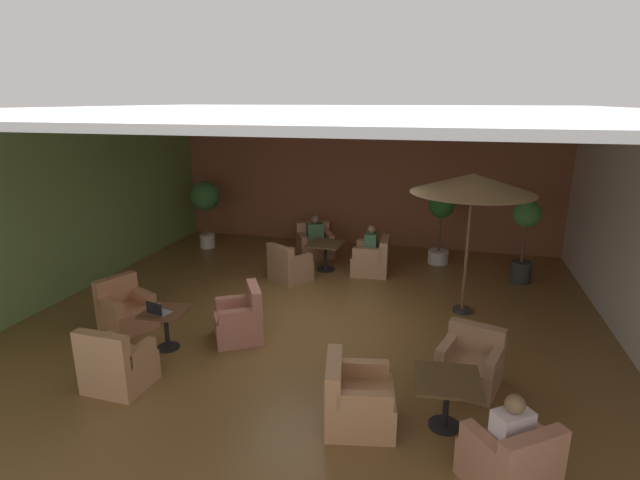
{
  "coord_description": "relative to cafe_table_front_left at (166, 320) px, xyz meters",
  "views": [
    {
      "loc": [
        2.1,
        -7.51,
        3.72
      ],
      "look_at": [
        0.0,
        0.51,
        1.34
      ],
      "focal_mm": 27.49,
      "sensor_mm": 36.0,
      "label": 1
    }
  ],
  "objects": [
    {
      "name": "ground_plane",
      "position": [
        1.93,
        1.47,
        -0.49
      ],
      "size": [
        10.01,
        10.14,
        0.02
      ],
      "primitive_type": "cube",
      "color": "brown"
    },
    {
      "name": "wall_back_brick",
      "position": [
        1.93,
        6.5,
        1.29
      ],
      "size": [
        10.01,
        0.08,
        3.53
      ],
      "primitive_type": "cube",
      "color": "#94553B",
      "rests_on": "ground_plane"
    },
    {
      "name": "wall_left_accent",
      "position": [
        -3.04,
        1.47,
        1.29
      ],
      "size": [
        0.08,
        10.14,
        3.53
      ],
      "primitive_type": "cube",
      "color": "#71914E",
      "rests_on": "ground_plane"
    },
    {
      "name": "ceiling_slab",
      "position": [
        1.93,
        1.47,
        3.08
      ],
      "size": [
        10.01,
        10.14,
        0.06
      ],
      "primitive_type": "cube",
      "color": "silver",
      "rests_on": "wall_back_brick"
    },
    {
      "name": "cafe_table_front_left",
      "position": [
        0.0,
        0.0,
        0.0
      ],
      "size": [
        0.66,
        0.66,
        0.63
      ],
      "color": "black",
      "rests_on": "ground_plane"
    },
    {
      "name": "armchair_front_left_north",
      "position": [
        -1.04,
        0.45,
        -0.17
      ],
      "size": [
        0.96,
        0.96,
        0.86
      ],
      "color": "#BD7B56",
      "rests_on": "ground_plane"
    },
    {
      "name": "armchair_front_left_east",
      "position": [
        -0.04,
        -1.13,
        -0.16
      ],
      "size": [
        0.79,
        0.73,
        0.9
      ],
      "color": "tan",
      "rests_on": "ground_plane"
    },
    {
      "name": "armchair_front_left_south",
      "position": [
        0.98,
        0.57,
        -0.15
      ],
      "size": [
        0.97,
        0.96,
        0.89
      ],
      "color": "tan",
      "rests_on": "ground_plane"
    },
    {
      "name": "cafe_table_front_right",
      "position": [
        4.19,
        -0.87,
        0.02
      ],
      "size": [
        0.81,
        0.81,
        0.63
      ],
      "color": "black",
      "rests_on": "ground_plane"
    },
    {
      "name": "armchair_front_right_north",
      "position": [
        4.81,
        -1.7,
        -0.18
      ],
      "size": [
        1.01,
        1.01,
        0.78
      ],
      "color": "#B7785D",
      "rests_on": "ground_plane"
    },
    {
      "name": "armchair_front_right_east",
      "position": [
        4.49,
        0.13,
        -0.19
      ],
      "size": [
        0.94,
        0.95,
        0.78
      ],
      "color": "tan",
      "rests_on": "ground_plane"
    },
    {
      "name": "armchair_front_right_south",
      "position": [
        3.17,
        -1.07,
        -0.17
      ],
      "size": [
        0.94,
        0.96,
        0.82
      ],
      "color": "tan",
      "rests_on": "ground_plane"
    },
    {
      "name": "cafe_table_mid_center",
      "position": [
        1.49,
        4.17,
        0.0
      ],
      "size": [
        0.81,
        0.81,
        0.63
      ],
      "color": "black",
      "rests_on": "ground_plane"
    },
    {
      "name": "armchair_mid_center_north",
      "position": [
        0.98,
        5.09,
        -0.18
      ],
      "size": [
        1.07,
        1.03,
        0.81
      ],
      "color": "tan",
      "rests_on": "ground_plane"
    },
    {
      "name": "armchair_mid_center_east",
      "position": [
        0.91,
        3.29,
        -0.17
      ],
      "size": [
        0.99,
        0.98,
        0.82
      ],
      "color": "tan",
      "rests_on": "ground_plane"
    },
    {
      "name": "armchair_mid_center_south",
      "position": [
        2.54,
        4.21,
        -0.16
      ],
      "size": [
        0.82,
        0.84,
        0.81
      ],
      "color": "tan",
      "rests_on": "ground_plane"
    },
    {
      "name": "patio_umbrella_tall_red",
      "position": [
        4.45,
        2.55,
        1.87
      ],
      "size": [
        2.1,
        2.1,
        2.53
      ],
      "color": "#2D2D2D",
      "rests_on": "ground_plane"
    },
    {
      "name": "potted_tree_left_corner",
      "position": [
        5.66,
        4.47,
        0.6
      ],
      "size": [
        0.56,
        0.56,
        1.76
      ],
      "color": "#333536",
      "rests_on": "ground_plane"
    },
    {
      "name": "potted_tree_mid_left",
      "position": [
        3.94,
        5.3,
        0.57
      ],
      "size": [
        0.58,
        0.58,
        1.67
      ],
      "color": "silver",
      "rests_on": "ground_plane"
    },
    {
      "name": "potted_tree_mid_right",
      "position": [
        -1.93,
        5.09,
        0.75
      ],
      "size": [
        0.76,
        0.76,
        1.74
      ],
      "color": "silver",
      "rests_on": "ground_plane"
    },
    {
      "name": "patron_blue_shirt",
      "position": [
        2.5,
        4.21,
        0.23
      ],
      "size": [
        0.27,
        0.39,
        0.66
      ],
      "color": "#447751",
      "rests_on": "ground_plane"
    },
    {
      "name": "patron_by_window",
      "position": [
        4.79,
        -1.67,
        0.21
      ],
      "size": [
        0.44,
        0.41,
        0.61
      ],
      "color": "silver",
      "rests_on": "ground_plane"
    },
    {
      "name": "patron_with_friend",
      "position": [
        1.0,
        5.06,
        0.21
      ],
      "size": [
        0.44,
        0.37,
        0.63
      ],
      "color": "#4C7B51",
      "rests_on": "ground_plane"
    },
    {
      "name": "iced_drink_cup",
      "position": [
        -0.09,
        -0.04,
        0.21
      ],
      "size": [
        0.08,
        0.08,
        0.11
      ],
      "primitive_type": "cylinder",
      "color": "silver",
      "rests_on": "cafe_table_front_left"
    },
    {
      "name": "open_laptop",
      "position": [
        -0.04,
        -0.13,
        0.21
      ],
      "size": [
        0.35,
        0.29,
        0.2
      ],
      "color": "#9EA0A5",
      "rests_on": "cafe_table_front_left"
    }
  ]
}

